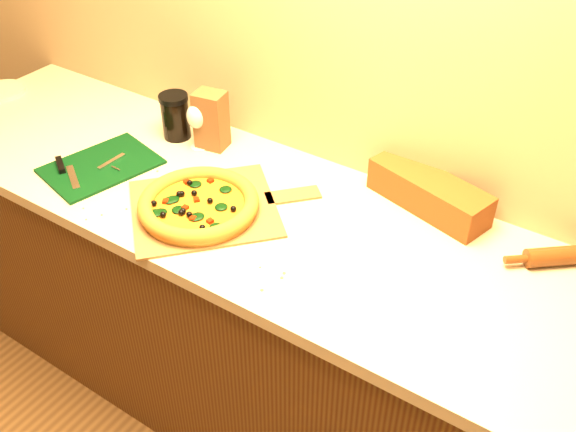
# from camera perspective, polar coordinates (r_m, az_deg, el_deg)

# --- Properties ---
(cabinet) EXTENTS (2.80, 0.65, 0.86)m
(cabinet) POSITION_cam_1_polar(r_m,az_deg,el_deg) (2.09, 1.26, -11.04)
(cabinet) COLOR #44210E
(cabinet) RESTS_ON ground
(countertop) EXTENTS (2.84, 0.68, 0.04)m
(countertop) POSITION_cam_1_polar(r_m,az_deg,el_deg) (1.78, 1.46, -1.44)
(countertop) COLOR #BCB293
(countertop) RESTS_ON cabinet
(pizza_peel) EXTENTS (0.54, 0.54, 0.01)m
(pizza_peel) POSITION_cam_1_polar(r_m,az_deg,el_deg) (1.84, -6.97, 0.76)
(pizza_peel) COLOR brown
(pizza_peel) RESTS_ON countertop
(pizza) EXTENTS (0.34, 0.34, 0.05)m
(pizza) POSITION_cam_1_polar(r_m,az_deg,el_deg) (1.81, -7.94, 1.02)
(pizza) COLOR #C78631
(pizza) RESTS_ON pizza_peel
(cutting_board) EXTENTS (0.31, 0.38, 0.02)m
(cutting_board) POSITION_cam_1_polar(r_m,az_deg,el_deg) (2.08, -16.40, 4.27)
(cutting_board) COLOR black
(cutting_board) RESTS_ON countertop
(bottle_cap) EXTENTS (0.04, 0.04, 0.01)m
(bottle_cap) POSITION_cam_1_polar(r_m,az_deg,el_deg) (1.79, -5.65, -0.43)
(bottle_cap) COLOR black
(bottle_cap) RESTS_ON countertop
(rolling_pin) EXTENTS (0.29, 0.25, 0.05)m
(rolling_pin) POSITION_cam_1_polar(r_m,az_deg,el_deg) (1.79, 24.01, -3.17)
(rolling_pin) COLOR #57310F
(rolling_pin) RESTS_ON countertop
(bread_bag) EXTENTS (0.38, 0.21, 0.10)m
(bread_bag) POSITION_cam_1_polar(r_m,az_deg,el_deg) (1.85, 12.40, 2.07)
(bread_bag) COLOR #642E13
(bread_bag) RESTS_ON countertop
(wine_glass) EXTENTS (0.06, 0.06, 0.16)m
(wine_glass) POSITION_cam_1_polar(r_m,az_deg,el_deg) (2.07, -8.14, 8.67)
(wine_glass) COLOR silver
(wine_glass) RESTS_ON countertop
(paper_bag) EXTENTS (0.11, 0.09, 0.19)m
(paper_bag) POSITION_cam_1_polar(r_m,az_deg,el_deg) (2.08, -6.84, 8.47)
(paper_bag) COLOR brown
(paper_bag) RESTS_ON countertop
(dark_jar) EXTENTS (0.09, 0.09, 0.15)m
(dark_jar) POSITION_cam_1_polar(r_m,az_deg,el_deg) (2.16, -9.98, 8.74)
(dark_jar) COLOR black
(dark_jar) RESTS_ON countertop
(side_plate) EXTENTS (0.21, 0.21, 0.02)m
(side_plate) POSITION_cam_1_polar(r_m,az_deg,el_deg) (2.66, -24.07, 10.12)
(side_plate) COLOR beige
(side_plate) RESTS_ON countertop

